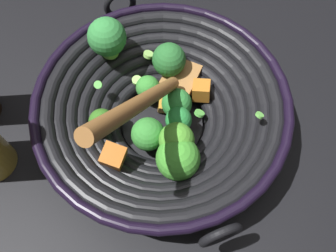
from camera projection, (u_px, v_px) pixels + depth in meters
name	position (u px, v px, depth m)	size (l,w,h in m)	color
ground_plane	(163.00, 126.00, 0.54)	(4.00, 4.00, 0.00)	black
wok	(161.00, 109.00, 0.49)	(0.40, 0.36, 0.25)	black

